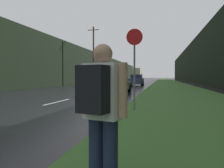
{
  "coord_description": "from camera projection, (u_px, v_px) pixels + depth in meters",
  "views": [
    {
      "loc": [
        5.15,
        1.7,
        1.28
      ],
      "look_at": [
        2.16,
        16.14,
        0.83
      ],
      "focal_mm": 38.0,
      "sensor_mm": 36.0,
      "label": 1
    }
  ],
  "objects": [
    {
      "name": "car_passing_near",
      "position": [
        115.0,
        84.0,
        17.66
      ],
      "size": [
        1.96,
        4.56,
        1.46
      ],
      "rotation": [
        0.0,
        0.0,
        3.14
      ],
      "color": "#4C514C",
      "rests_on": "ground_plane"
    },
    {
      "name": "lane_stripe_e",
      "position": [
        113.0,
        88.0,
        25.73
      ],
      "size": [
        0.12,
        3.0,
        0.01
      ],
      "primitive_type": "cube",
      "color": "silver",
      "rests_on": "ground_plane"
    },
    {
      "name": "lane_stripe_c",
      "position": [
        57.0,
        102.0,
        12.03
      ],
      "size": [
        0.12,
        3.0,
        0.01
      ],
      "primitive_type": "cube",
      "color": "silver",
      "rests_on": "ground_plane"
    },
    {
      "name": "delivery_truck",
      "position": [
        137.0,
        74.0,
        70.54
      ],
      "size": [
        2.45,
        8.36,
        3.77
      ],
      "color": "#6E684F",
      "rests_on": "ground_plane"
    },
    {
      "name": "treeline_near_side",
      "position": [
        201.0,
        60.0,
        45.66
      ],
      "size": [
        2.0,
        140.0,
        8.95
      ],
      "primitive_type": "cube",
      "color": "black",
      "rests_on": "ground_plane"
    },
    {
      "name": "hitchhiker_with_backpack",
      "position": [
        101.0,
        109.0,
        2.49
      ],
      "size": [
        0.54,
        0.48,
        1.63
      ],
      "rotation": [
        0.0,
        0.0,
        -0.3
      ],
      "color": "#1E2847",
      "rests_on": "ground_plane"
    },
    {
      "name": "stop_sign",
      "position": [
        134.0,
        62.0,
        9.13
      ],
      "size": [
        0.63,
        0.07,
        3.12
      ],
      "color": "slate",
      "rests_on": "ground_plane"
    },
    {
      "name": "utility_pole_far",
      "position": [
        94.0,
        55.0,
        37.3
      ],
      "size": [
        1.8,
        0.24,
        9.14
      ],
      "color": "#4C3823",
      "rests_on": "ground_plane"
    },
    {
      "name": "grass_verge",
      "position": [
        170.0,
        85.0,
        37.23
      ],
      "size": [
        6.0,
        240.0,
        0.02
      ],
      "primitive_type": "cube",
      "color": "#386028",
      "rests_on": "ground_plane"
    },
    {
      "name": "treeline_far_side",
      "position": [
        90.0,
        67.0,
        50.21
      ],
      "size": [
        2.0,
        140.0,
        6.56
      ],
      "primitive_type": "cube",
      "color": "black",
      "rests_on": "ground_plane"
    },
    {
      "name": "lane_stripe_f",
      "position": [
        123.0,
        86.0,
        32.58
      ],
      "size": [
        0.12,
        3.0,
        0.01
      ],
      "primitive_type": "cube",
      "color": "silver",
      "rests_on": "ground_plane"
    },
    {
      "name": "car_passing_far",
      "position": [
        136.0,
        80.0,
        32.88
      ],
      "size": [
        1.85,
        4.46,
        1.59
      ],
      "rotation": [
        0.0,
        0.0,
        3.14
      ],
      "color": "#2D3856",
      "rests_on": "ground_plane"
    },
    {
      "name": "lane_stripe_d",
      "position": [
        95.0,
        93.0,
        18.88
      ],
      "size": [
        0.12,
        3.0,
        0.01
      ],
      "primitive_type": "cube",
      "color": "silver",
      "rests_on": "ground_plane"
    }
  ]
}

